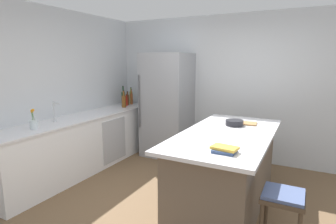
% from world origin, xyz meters
% --- Properties ---
extents(ground_plane, '(7.20, 7.20, 0.00)m').
position_xyz_m(ground_plane, '(0.00, 0.00, 0.00)').
color(ground_plane, brown).
extents(wall_rear, '(6.00, 0.10, 2.60)m').
position_xyz_m(wall_rear, '(0.00, 2.25, 1.30)').
color(wall_rear, silver).
rests_on(wall_rear, ground_plane).
extents(wall_left, '(0.10, 6.00, 2.60)m').
position_xyz_m(wall_left, '(-2.45, 0.00, 1.30)').
color(wall_left, silver).
rests_on(wall_left, ground_plane).
extents(counter_run_left, '(0.65, 3.16, 0.91)m').
position_xyz_m(counter_run_left, '(-2.09, 0.53, 0.45)').
color(counter_run_left, white).
rests_on(counter_run_left, ground_plane).
extents(kitchen_island, '(1.02, 2.10, 0.94)m').
position_xyz_m(kitchen_island, '(0.32, 0.47, 0.47)').
color(kitchen_island, brown).
rests_on(kitchen_island, ground_plane).
extents(refrigerator, '(0.83, 0.78, 1.93)m').
position_xyz_m(refrigerator, '(-1.22, 1.83, 0.96)').
color(refrigerator, '#93969B').
rests_on(refrigerator, ground_plane).
extents(bar_stool, '(0.36, 0.36, 0.65)m').
position_xyz_m(bar_stool, '(1.02, -0.24, 0.53)').
color(bar_stool, '#473828').
rests_on(bar_stool, ground_plane).
extents(sink_faucet, '(0.15, 0.05, 0.30)m').
position_xyz_m(sink_faucet, '(-2.14, 0.03, 1.06)').
color(sink_faucet, silver).
rests_on(sink_faucet, counter_run_left).
extents(flower_vase, '(0.09, 0.09, 0.27)m').
position_xyz_m(flower_vase, '(-2.02, -0.41, 0.99)').
color(flower_vase, silver).
rests_on(flower_vase, counter_run_left).
extents(olive_oil_bottle, '(0.06, 0.06, 0.34)m').
position_xyz_m(olive_oil_bottle, '(-2.17, 2.00, 1.04)').
color(olive_oil_bottle, olive).
rests_on(olive_oil_bottle, counter_run_left).
extents(vinegar_bottle, '(0.05, 0.05, 0.32)m').
position_xyz_m(vinegar_bottle, '(-2.09, 1.91, 1.03)').
color(vinegar_bottle, '#994C23').
rests_on(vinegar_bottle, counter_run_left).
extents(syrup_bottle, '(0.07, 0.07, 0.28)m').
position_xyz_m(syrup_bottle, '(-2.12, 1.81, 1.02)').
color(syrup_bottle, '#5B3319').
rests_on(syrup_bottle, counter_run_left).
extents(hot_sauce_bottle, '(0.05, 0.05, 0.23)m').
position_xyz_m(hot_sauce_bottle, '(-2.08, 1.71, 1.00)').
color(hot_sauce_bottle, red).
rests_on(hot_sauce_bottle, counter_run_left).
extents(wine_bottle, '(0.07, 0.07, 0.40)m').
position_xyz_m(wine_bottle, '(-2.09, 1.62, 1.06)').
color(wine_bottle, '#19381E').
rests_on(wine_bottle, counter_run_left).
extents(whiskey_bottle, '(0.08, 0.08, 0.33)m').
position_xyz_m(whiskey_bottle, '(-2.00, 1.53, 1.03)').
color(whiskey_bottle, brown).
rests_on(whiskey_bottle, counter_run_left).
extents(cookbook_stack, '(0.26, 0.19, 0.06)m').
position_xyz_m(cookbook_stack, '(0.48, -0.25, 0.96)').
color(cookbook_stack, '#334770').
rests_on(cookbook_stack, kitchen_island).
extents(mixing_bowl, '(0.24, 0.24, 0.07)m').
position_xyz_m(mixing_bowl, '(0.30, 0.88, 0.97)').
color(mixing_bowl, black).
rests_on(mixing_bowl, kitchen_island).
extents(cutting_board, '(0.37, 0.25, 0.02)m').
position_xyz_m(cutting_board, '(0.38, 1.05, 0.94)').
color(cutting_board, '#9E7042').
rests_on(cutting_board, kitchen_island).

